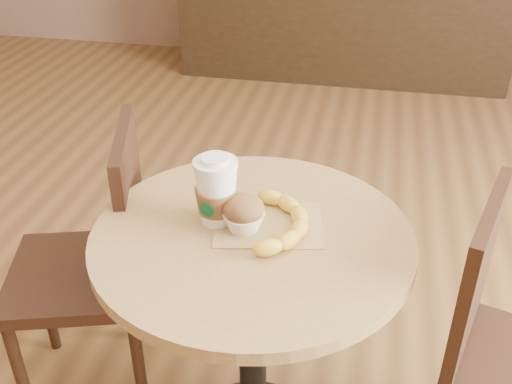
# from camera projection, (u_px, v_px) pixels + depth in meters

# --- Properties ---
(cafe_table) EXTENTS (0.71, 0.71, 0.75)m
(cafe_table) POSITION_uv_depth(u_px,v_px,m) (253.00, 305.00, 1.43)
(cafe_table) COLOR black
(cafe_table) RESTS_ON ground
(chair_left) EXTENTS (0.48, 0.48, 0.87)m
(chair_left) POSITION_uv_depth(u_px,v_px,m) (97.00, 260.00, 1.67)
(chair_left) COLOR #321C11
(chair_left) RESTS_ON ground
(chair_right) EXTENTS (0.47, 0.47, 0.85)m
(chair_right) POSITION_uv_depth(u_px,v_px,m) (509.00, 355.00, 1.38)
(chair_right) COLOR #321C11
(chair_right) RESTS_ON ground
(kraft_bag) EXTENTS (0.27, 0.22, 0.00)m
(kraft_bag) POSITION_uv_depth(u_px,v_px,m) (268.00, 225.00, 1.34)
(kraft_bag) COLOR tan
(kraft_bag) RESTS_ON cafe_table
(coffee_cup) EXTENTS (0.10, 0.10, 0.16)m
(coffee_cup) POSITION_uv_depth(u_px,v_px,m) (216.00, 193.00, 1.32)
(coffee_cup) COLOR white
(coffee_cup) RESTS_ON cafe_table
(muffin) EXTENTS (0.09, 0.09, 0.08)m
(muffin) POSITION_uv_depth(u_px,v_px,m) (244.00, 214.00, 1.30)
(muffin) COLOR white
(muffin) RESTS_ON kraft_bag
(banana) EXTENTS (0.17, 0.27, 0.04)m
(banana) POSITION_uv_depth(u_px,v_px,m) (282.00, 222.00, 1.31)
(banana) COLOR yellow
(banana) RESTS_ON kraft_bag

